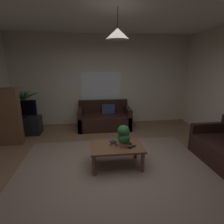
# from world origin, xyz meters

# --- Properties ---
(floor) EXTENTS (5.65, 5.67, 0.02)m
(floor) POSITION_xyz_m (0.00, 0.00, -0.01)
(floor) COLOR brown
(floor) RESTS_ON ground
(rug) EXTENTS (3.68, 3.12, 0.01)m
(rug) POSITION_xyz_m (0.00, -0.20, 0.00)
(rug) COLOR gray
(rug) RESTS_ON ground
(wall_back) EXTENTS (5.77, 0.06, 2.83)m
(wall_back) POSITION_xyz_m (0.00, 2.86, 1.41)
(wall_back) COLOR beige
(wall_back) RESTS_ON ground
(ceiling) EXTENTS (5.65, 5.67, 0.02)m
(ceiling) POSITION_xyz_m (0.00, 0.00, 2.84)
(ceiling) COLOR white
(window_pane) EXTENTS (1.27, 0.01, 1.01)m
(window_pane) POSITION_xyz_m (-0.04, 2.83, 1.19)
(window_pane) COLOR white
(couch_under_window) EXTENTS (1.57, 0.88, 0.82)m
(couch_under_window) POSITION_xyz_m (0.01, 2.33, 0.27)
(couch_under_window) COLOR black
(couch_under_window) RESTS_ON ground
(coffee_table) EXTENTS (1.01, 0.64, 0.43)m
(coffee_table) POSITION_xyz_m (0.07, 0.10, 0.36)
(coffee_table) COLOR brown
(coffee_table) RESTS_ON ground
(book_on_table_0) EXTENTS (0.15, 0.15, 0.03)m
(book_on_table_0) POSITION_xyz_m (-0.01, 0.16, 0.44)
(book_on_table_0) COLOR beige
(book_on_table_0) RESTS_ON coffee_table
(book_on_table_1) EXTENTS (0.15, 0.13, 0.02)m
(book_on_table_1) POSITION_xyz_m (0.00, 0.16, 0.47)
(book_on_table_1) COLOR #99663F
(book_on_table_1) RESTS_ON coffee_table
(book_on_table_2) EXTENTS (0.13, 0.13, 0.02)m
(book_on_table_2) POSITION_xyz_m (-0.00, 0.16, 0.49)
(book_on_table_2) COLOR black
(book_on_table_2) RESTS_ON coffee_table
(remote_on_table_0) EXTENTS (0.16, 0.12, 0.02)m
(remote_on_table_0) POSITION_xyz_m (0.34, -0.00, 0.44)
(remote_on_table_0) COLOR black
(remote_on_table_0) RESTS_ON coffee_table
(remote_on_table_1) EXTENTS (0.08, 0.17, 0.02)m
(remote_on_table_1) POSITION_xyz_m (0.33, 0.19, 0.44)
(remote_on_table_1) COLOR black
(remote_on_table_1) RESTS_ON coffee_table
(potted_plant_on_table) EXTENTS (0.24, 0.25, 0.41)m
(potted_plant_on_table) POSITION_xyz_m (0.19, 0.08, 0.64)
(potted_plant_on_table) COLOR #B77051
(potted_plant_on_table) RESTS_ON coffee_table
(tv_stand) EXTENTS (0.90, 0.44, 0.50)m
(tv_stand) POSITION_xyz_m (-2.28, 2.08, 0.25)
(tv_stand) COLOR black
(tv_stand) RESTS_ON ground
(tv) EXTENTS (0.77, 0.16, 0.49)m
(tv) POSITION_xyz_m (-2.28, 2.06, 0.75)
(tv) COLOR black
(tv) RESTS_ON tv_stand
(potted_palm_corner) EXTENTS (1.05, 0.89, 1.31)m
(potted_palm_corner) POSITION_xyz_m (-2.37, 2.53, 0.60)
(potted_palm_corner) COLOR brown
(potted_palm_corner) RESTS_ON ground
(bookshelf_corner) EXTENTS (0.70, 0.31, 1.40)m
(bookshelf_corner) POSITION_xyz_m (-2.46, 1.42, 0.71)
(bookshelf_corner) COLOR brown
(bookshelf_corner) RESTS_ON ground
(pendant_lamp) EXTENTS (0.39, 0.39, 0.49)m
(pendant_lamp) POSITION_xyz_m (0.07, 0.10, 2.43)
(pendant_lamp) COLOR black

